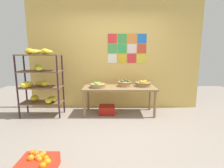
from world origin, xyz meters
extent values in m
plane|color=gray|center=(0.00, 0.00, 0.00)|extent=(9.29, 9.29, 0.00)
cube|color=#E0B85E|center=(0.00, 1.67, 1.40)|extent=(4.40, 0.06, 2.81)
cube|color=red|center=(-0.05, 1.64, 1.80)|extent=(0.23, 0.01, 0.23)
cube|color=#409649|center=(0.20, 1.64, 1.80)|extent=(0.23, 0.01, 0.23)
cube|color=orange|center=(0.45, 1.64, 1.80)|extent=(0.23, 0.01, 0.23)
cube|color=blue|center=(0.70, 1.64, 1.80)|extent=(0.23, 0.01, 0.23)
cube|color=#48A24E|center=(-0.05, 1.64, 1.55)|extent=(0.23, 0.01, 0.23)
cube|color=green|center=(0.20, 1.64, 1.55)|extent=(0.23, 0.01, 0.23)
cube|color=silver|center=(0.45, 1.64, 1.55)|extent=(0.23, 0.01, 0.23)
cube|color=#CB432C|center=(0.70, 1.64, 1.55)|extent=(0.23, 0.01, 0.23)
cube|color=white|center=(-0.05, 1.64, 1.30)|extent=(0.23, 0.01, 0.23)
cube|color=gold|center=(0.20, 1.64, 1.30)|extent=(0.23, 0.01, 0.23)
cube|color=red|center=(0.45, 1.64, 1.30)|extent=(0.23, 0.01, 0.23)
cube|color=yellow|center=(0.70, 1.64, 1.30)|extent=(0.23, 0.01, 0.23)
cylinder|color=#331B23|center=(-2.13, 0.82, 0.71)|extent=(0.04, 0.04, 1.42)
cylinder|color=#331B23|center=(-1.23, 0.82, 0.71)|extent=(0.04, 0.04, 1.42)
cylinder|color=#331B23|center=(-2.13, 1.21, 0.71)|extent=(0.04, 0.04, 1.42)
cylinder|color=#331B23|center=(-1.23, 1.21, 0.71)|extent=(0.04, 0.04, 1.42)
cube|color=brown|center=(-1.68, 1.02, 0.31)|extent=(0.94, 0.43, 0.03)
ellipsoid|color=yellow|center=(-1.44, 1.04, 0.39)|extent=(0.18, 0.30, 0.13)
ellipsoid|color=gold|center=(-1.46, 1.04, 0.38)|extent=(0.32, 0.29, 0.12)
ellipsoid|color=yellow|center=(-1.49, 0.92, 0.38)|extent=(0.23, 0.29, 0.11)
ellipsoid|color=yellow|center=(-1.88, 1.08, 0.40)|extent=(0.22, 0.24, 0.15)
cube|color=brown|center=(-1.68, 1.02, 0.67)|extent=(0.94, 0.43, 0.02)
ellipsoid|color=yellow|center=(-1.61, 1.02, 0.75)|extent=(0.28, 0.28, 0.13)
ellipsoid|color=gold|center=(-1.94, 0.87, 0.76)|extent=(0.26, 0.32, 0.14)
ellipsoid|color=yellow|center=(-1.72, 1.12, 0.74)|extent=(0.28, 0.18, 0.11)
cube|color=brown|center=(-1.68, 1.02, 1.04)|extent=(0.94, 0.43, 0.02)
ellipsoid|color=yellow|center=(-1.64, 0.93, 1.11)|extent=(0.22, 0.31, 0.12)
ellipsoid|color=yellow|center=(-1.74, 1.08, 1.12)|extent=(0.25, 0.23, 0.14)
cube|color=brown|center=(-1.68, 1.02, 1.40)|extent=(0.94, 0.43, 0.02)
ellipsoid|color=yellow|center=(-1.80, 1.12, 1.47)|extent=(0.34, 0.33, 0.11)
ellipsoid|color=yellow|center=(-1.94, 1.14, 1.48)|extent=(0.34, 0.32, 0.13)
ellipsoid|color=yellow|center=(-1.53, 1.05, 1.47)|extent=(0.32, 0.22, 0.11)
ellipsoid|color=yellow|center=(-1.56, 1.06, 1.48)|extent=(0.29, 0.31, 0.13)
cube|color=olive|center=(0.12, 1.15, 0.63)|extent=(1.70, 0.67, 0.04)
cylinder|color=olive|center=(-0.67, 0.88, 0.31)|extent=(0.06, 0.06, 0.61)
cylinder|color=olive|center=(0.91, 0.88, 0.31)|extent=(0.06, 0.06, 0.61)
cylinder|color=olive|center=(-0.67, 1.43, 0.31)|extent=(0.06, 0.06, 0.61)
cylinder|color=olive|center=(0.91, 1.43, 0.31)|extent=(0.06, 0.06, 0.61)
cylinder|color=#AC7B54|center=(0.25, 1.25, 0.71)|extent=(0.30, 0.30, 0.10)
torus|color=#B17E4D|center=(0.25, 1.25, 0.76)|extent=(0.33, 0.33, 0.03)
sphere|color=#455E38|center=(0.28, 1.32, 0.77)|extent=(0.08, 0.08, 0.08)
sphere|color=#3F6E39|center=(0.19, 1.22, 0.78)|extent=(0.08, 0.08, 0.08)
sphere|color=#487127|center=(0.34, 1.26, 0.77)|extent=(0.08, 0.08, 0.08)
cylinder|color=#A37C4E|center=(-0.38, 1.08, 0.70)|extent=(0.35, 0.35, 0.08)
torus|color=#A67B53|center=(-0.38, 1.08, 0.74)|extent=(0.37, 0.37, 0.02)
sphere|color=#73BE41|center=(-0.39, 1.09, 0.75)|extent=(0.07, 0.07, 0.07)
sphere|color=#77BA43|center=(-0.38, 0.95, 0.75)|extent=(0.07, 0.07, 0.07)
sphere|color=#74C245|center=(-0.40, 1.00, 0.75)|extent=(0.08, 0.08, 0.08)
sphere|color=#7EB73D|center=(-0.35, 1.10, 0.75)|extent=(0.08, 0.08, 0.08)
sphere|color=#68BF41|center=(-0.45, 1.15, 0.74)|extent=(0.07, 0.07, 0.07)
sphere|color=#77C337|center=(-0.37, 1.00, 0.75)|extent=(0.08, 0.08, 0.08)
cylinder|color=olive|center=(0.69, 1.25, 0.70)|extent=(0.36, 0.36, 0.09)
torus|color=#947148|center=(0.69, 1.25, 0.74)|extent=(0.38, 0.38, 0.03)
sphere|color=gold|center=(0.65, 1.29, 0.75)|extent=(0.08, 0.08, 0.08)
sphere|color=gold|center=(0.65, 1.19, 0.75)|extent=(0.09, 0.09, 0.09)
sphere|color=gold|center=(0.69, 1.19, 0.75)|extent=(0.10, 0.10, 0.10)
sphere|color=gold|center=(0.76, 1.33, 0.75)|extent=(0.09, 0.09, 0.09)
cube|color=#AB1A11|center=(-0.17, 1.13, 0.10)|extent=(0.37, 0.35, 0.19)
cube|color=red|center=(-0.96, -0.99, 0.08)|extent=(0.45, 0.39, 0.16)
sphere|color=orange|center=(-0.86, -0.95, 0.16)|extent=(0.07, 0.07, 0.07)
sphere|color=orange|center=(-0.84, -1.11, 0.17)|extent=(0.08, 0.08, 0.08)
sphere|color=orange|center=(-0.81, -1.04, 0.17)|extent=(0.09, 0.09, 0.09)
sphere|color=orange|center=(-0.92, -0.88, 0.18)|extent=(0.07, 0.07, 0.07)
sphere|color=orange|center=(-0.94, -0.92, 0.18)|extent=(0.08, 0.08, 0.08)
sphere|color=orange|center=(-1.04, -0.97, 0.18)|extent=(0.08, 0.08, 0.08)
sphere|color=orange|center=(-0.96, -0.96, 0.17)|extent=(0.08, 0.08, 0.08)
sphere|color=orange|center=(-1.03, -0.87, 0.17)|extent=(0.09, 0.09, 0.09)
sphere|color=orange|center=(-1.08, -0.86, 0.18)|extent=(0.08, 0.08, 0.08)
sphere|color=orange|center=(-0.93, -0.98, 0.16)|extent=(0.07, 0.07, 0.07)
camera|label=1|loc=(-0.03, -2.95, 1.47)|focal=28.42mm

